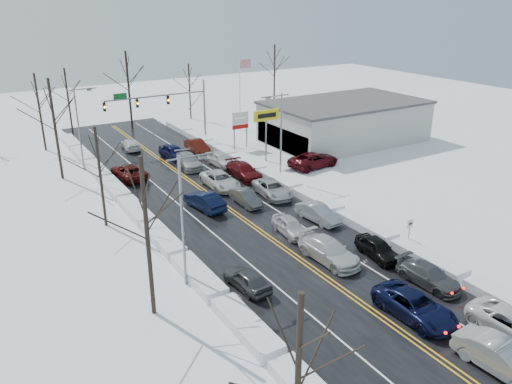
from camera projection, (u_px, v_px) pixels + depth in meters
ground at (262, 232)px, 40.74m from camera, size 160.00×160.00×0.00m
road_surface at (250, 223)px, 42.33m from camera, size 14.00×84.00×0.01m
snow_bank_left at (165, 245)px, 38.66m from camera, size 1.59×72.00×0.71m
snow_bank_right at (320, 205)px, 46.00m from camera, size 1.59×72.00×0.71m
traffic_signal_mast at (168, 103)px, 62.67m from camera, size 13.28×0.39×8.00m
tires_plus_sign at (266, 119)px, 56.71m from camera, size 3.20×0.34×6.00m
used_vehicles_sign at (240, 123)px, 62.10m from camera, size 2.20×0.22×4.65m
speed_limit_sign at (410, 228)px, 37.74m from camera, size 0.55×0.09×2.35m
flagpole at (241, 89)px, 69.76m from camera, size 1.87×1.20×10.00m
dealership_building at (344, 121)px, 65.67m from camera, size 20.40×12.40×5.30m
streetlight_ne at (279, 130)px, 50.76m from camera, size 3.20×0.25×9.00m
streetlight_sw at (185, 211)px, 31.61m from camera, size 3.20×0.25×9.00m
streetlight_nw at (80, 122)px, 53.88m from camera, size 3.20×0.25×9.00m
tree_left_a at (299, 360)px, 17.22m from camera, size 3.60×3.60×9.00m
tree_left_b at (145, 207)px, 27.86m from camera, size 4.00×4.00×10.00m
tree_left_c at (98, 158)px, 39.86m from camera, size 3.40×3.40×8.50m
tree_left_d at (52, 110)px, 50.14m from camera, size 4.20×4.20×10.50m
tree_left_e at (38, 97)px, 60.14m from camera, size 3.80×3.80×9.50m
tree_far_b at (67, 88)px, 68.15m from camera, size 3.60×3.60×9.00m
tree_far_c at (128, 75)px, 69.92m from camera, size 4.40×4.40×11.00m
tree_far_d at (189, 80)px, 76.58m from camera, size 3.40×3.40×8.50m
tree_far_e at (275, 64)px, 84.20m from camera, size 4.20×4.20×10.50m
queued_car_1 at (499, 371)px, 25.69m from camera, size 2.02×5.05×1.63m
queued_car_2 at (413, 316)px, 30.05m from camera, size 2.59×5.43×1.50m
queued_car_3 at (328, 260)px, 36.45m from camera, size 2.47×5.51×1.57m
queued_car_4 at (290, 234)px, 40.50m from camera, size 2.05×4.26×1.40m
queued_car_5 at (246, 204)px, 46.24m from camera, size 1.44×4.09×1.34m
queued_car_6 at (220, 187)px, 50.34m from camera, size 2.62×5.51×1.52m
queued_car_7 at (189, 167)px, 56.26m from camera, size 2.77×5.44×1.51m
queued_car_8 at (174, 159)px, 59.22m from camera, size 2.53×5.01×1.64m
queued_car_10 at (511, 334)px, 28.46m from camera, size 2.70×5.28×1.43m
queued_car_11 at (427, 284)px, 33.42m from camera, size 2.12×4.71×1.34m
queued_car_12 at (377, 257)px, 36.92m from camera, size 2.16×4.33×1.42m
queued_car_13 at (318, 221)px, 42.87m from camera, size 1.95×4.51×1.44m
queued_car_14 at (272, 196)px, 48.19m from camera, size 2.98×5.46×1.45m
queued_car_15 at (244, 178)px, 53.04m from camera, size 2.26×5.34×1.54m
queued_car_16 at (221, 166)px, 56.81m from camera, size 2.32×4.76×1.56m
queued_car_17 at (197, 152)px, 61.82m from camera, size 1.64×4.62×1.52m
oncoming_car_0 at (205, 209)px, 45.27m from camera, size 2.33×5.00×1.59m
oncoming_car_1 at (129, 178)px, 52.83m from camera, size 2.97×5.60×1.50m
oncoming_car_2 at (131, 149)px, 62.87m from camera, size 2.41×4.82×1.35m
oncoming_car_3 at (247, 288)px, 32.98m from camera, size 1.97×4.14×1.37m
parked_car_0 at (313, 167)px, 56.38m from camera, size 6.36×3.43×1.70m
parked_car_1 at (311, 153)px, 61.21m from camera, size 2.60×5.83×1.66m
parked_car_2 at (273, 144)px, 65.33m from camera, size 2.29×4.54×1.48m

